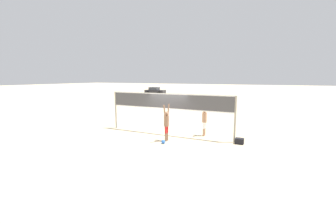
# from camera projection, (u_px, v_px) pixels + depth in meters

# --- Properties ---
(ground_plane) EXTENTS (200.00, 200.00, 0.00)m
(ground_plane) POSITION_uv_depth(u_px,v_px,m) (168.00, 134.00, 13.97)
(ground_plane) COLOR #C6B28C
(volleyball_net) EXTENTS (8.13, 0.11, 2.55)m
(volleyball_net) POSITION_uv_depth(u_px,v_px,m) (168.00, 104.00, 13.69)
(volleyball_net) COLOR gray
(volleyball_net) RESTS_ON ground_plane
(player_spiker) EXTENTS (0.28, 0.69, 2.06)m
(player_spiker) POSITION_uv_depth(u_px,v_px,m) (166.00, 122.00, 12.33)
(player_spiker) COLOR #8C664C
(player_spiker) RESTS_ON ground_plane
(player_blocker) EXTENTS (0.28, 0.69, 2.05)m
(player_blocker) POSITION_uv_depth(u_px,v_px,m) (204.00, 118.00, 13.42)
(player_blocker) COLOR tan
(player_blocker) RESTS_ON ground_plane
(volleyball) EXTENTS (0.22, 0.22, 0.22)m
(volleyball) POSITION_uv_depth(u_px,v_px,m) (163.00, 142.00, 11.95)
(volleyball) COLOR blue
(volleyball) RESTS_ON ground_plane
(gear_bag) EXTENTS (0.43, 0.35, 0.30)m
(gear_bag) POSITION_uv_depth(u_px,v_px,m) (240.00, 141.00, 11.93)
(gear_bag) COLOR black
(gear_bag) RESTS_ON ground_plane
(parked_car_near) EXTENTS (4.23, 2.06, 1.48)m
(parked_car_near) POSITION_uv_depth(u_px,v_px,m) (155.00, 91.00, 46.39)
(parked_car_near) COLOR #232328
(parked_car_near) RESTS_ON ground_plane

